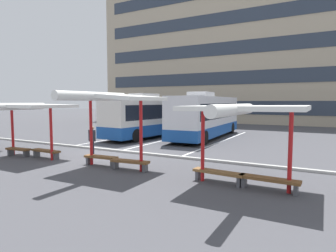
% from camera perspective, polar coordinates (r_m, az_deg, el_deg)
% --- Properties ---
extents(ground_plane, '(160.00, 160.00, 0.00)m').
position_cam_1_polar(ground_plane, '(16.69, -12.65, -5.59)').
color(ground_plane, '#47474C').
extents(terminal_building, '(44.41, 12.13, 22.84)m').
position_cam_1_polar(terminal_building, '(46.52, 15.35, 13.41)').
color(terminal_building, tan).
rests_on(terminal_building, ground).
extents(coach_bus_0, '(3.54, 11.05, 3.65)m').
position_cam_1_polar(coach_bus_0, '(24.81, -2.73, 1.81)').
color(coach_bus_0, silver).
rests_on(coach_bus_0, ground).
extents(coach_bus_1, '(3.13, 11.31, 3.75)m').
position_cam_1_polar(coach_bus_1, '(24.14, 7.63, 1.84)').
color(coach_bus_1, silver).
rests_on(coach_bus_1, ground).
extents(lane_stripe_0, '(0.16, 14.00, 0.01)m').
position_cam_1_polar(lane_stripe_0, '(26.05, -6.52, -1.77)').
color(lane_stripe_0, white).
rests_on(lane_stripe_0, ground).
extents(lane_stripe_1, '(0.16, 14.00, 0.01)m').
position_cam_1_polar(lane_stripe_1, '(23.95, 1.47, -2.32)').
color(lane_stripe_1, white).
rests_on(lane_stripe_1, ground).
extents(lane_stripe_2, '(0.16, 14.00, 0.01)m').
position_cam_1_polar(lane_stripe_2, '(22.39, 10.78, -2.90)').
color(lane_stripe_2, white).
rests_on(lane_stripe_2, ground).
extents(waiting_shelter_1, '(4.19, 4.82, 2.92)m').
position_cam_1_polar(waiting_shelter_1, '(16.79, -26.48, 3.38)').
color(waiting_shelter_1, red).
rests_on(waiting_shelter_1, ground).
extents(bench_2, '(1.55, 0.56, 0.45)m').
position_cam_1_polar(bench_2, '(17.79, -27.57, -4.30)').
color(bench_2, brown).
rests_on(bench_2, ground).
extents(bench_3, '(1.86, 0.47, 0.45)m').
position_cam_1_polar(bench_3, '(16.55, -23.07, -4.75)').
color(bench_3, brown).
rests_on(bench_3, ground).
extents(waiting_shelter_2, '(3.85, 4.65, 3.45)m').
position_cam_1_polar(waiting_shelter_2, '(12.84, -11.40, 5.46)').
color(waiting_shelter_2, red).
rests_on(waiting_shelter_2, ground).
extents(bench_4, '(1.72, 0.55, 0.45)m').
position_cam_1_polar(bench_4, '(13.93, -13.17, -6.26)').
color(bench_4, brown).
rests_on(bench_4, ground).
extents(bench_5, '(1.80, 0.62, 0.45)m').
position_cam_1_polar(bench_5, '(12.69, -7.56, -7.25)').
color(bench_5, brown).
rests_on(bench_5, ground).
extents(waiting_shelter_3, '(4.04, 4.80, 2.92)m').
position_cam_1_polar(waiting_shelter_3, '(10.00, 14.50, 3.07)').
color(waiting_shelter_3, red).
rests_on(waiting_shelter_3, ground).
extents(bench_6, '(1.97, 0.60, 0.45)m').
position_cam_1_polar(bench_6, '(10.86, 9.95, -9.33)').
color(bench_6, brown).
rests_on(bench_6, ground).
extents(bench_7, '(2.00, 0.53, 0.45)m').
position_cam_1_polar(bench_7, '(10.36, 19.42, -10.23)').
color(bench_7, brown).
rests_on(bench_7, ground).
extents(platform_kerb, '(44.00, 0.24, 0.12)m').
position_cam_1_polar(platform_kerb, '(17.56, -10.12, -4.83)').
color(platform_kerb, '#ADADA8').
rests_on(platform_kerb, ground).
extents(waiting_passenger_2, '(0.53, 0.40, 1.68)m').
position_cam_1_polar(waiting_passenger_2, '(16.25, -14.84, -2.45)').
color(waiting_passenger_2, black).
rests_on(waiting_passenger_2, ground).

